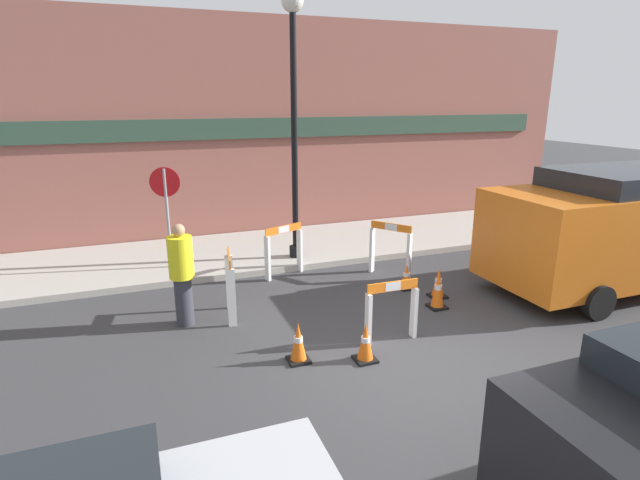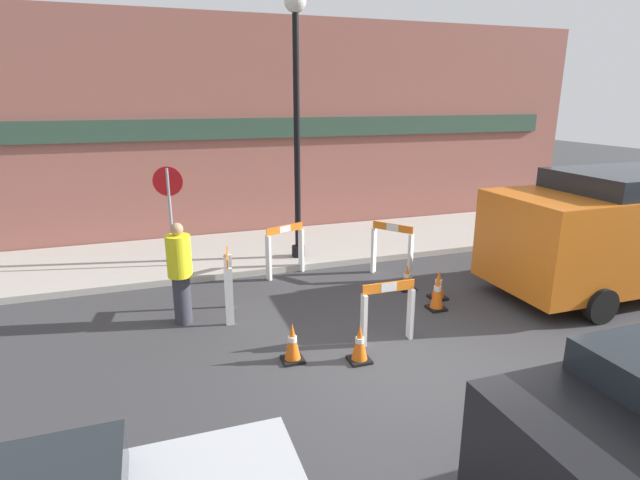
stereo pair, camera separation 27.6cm
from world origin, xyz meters
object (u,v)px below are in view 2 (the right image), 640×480
(streetlamp_post, at_px, (296,94))
(person_worker, at_px, (180,271))
(work_van, at_px, (633,226))
(stop_sign, at_px, (169,200))

(streetlamp_post, height_order, person_worker, streetlamp_post)
(streetlamp_post, bearing_deg, work_van, -33.30)
(stop_sign, distance_m, person_worker, 2.71)
(streetlamp_post, relative_size, work_van, 0.99)
(stop_sign, bearing_deg, work_van, 167.48)
(streetlamp_post, relative_size, stop_sign, 2.61)
(stop_sign, bearing_deg, person_worker, 102.52)
(stop_sign, xyz_separation_m, work_van, (8.11, -3.84, -0.28))
(streetlamp_post, bearing_deg, person_worker, -138.20)
(stop_sign, height_order, person_worker, stop_sign)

